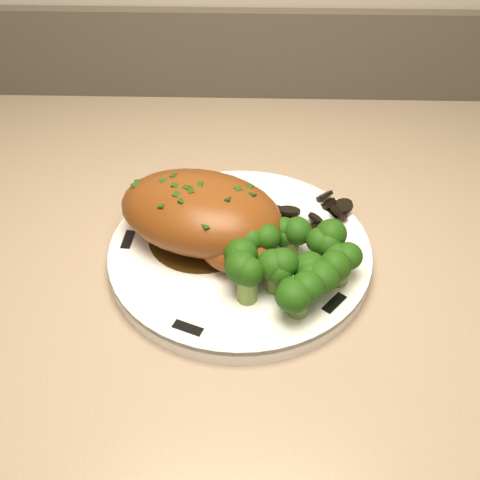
{
  "coord_description": "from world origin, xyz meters",
  "views": [
    {
      "loc": [
        0.07,
        1.21,
        1.26
      ],
      "look_at": [
        0.06,
        1.65,
        0.87
      ],
      "focal_mm": 45.0,
      "sensor_mm": 36.0,
      "label": 1
    }
  ],
  "objects_px": {
    "counter": "(195,450)",
    "chicken_breast": "(205,216)",
    "plate": "(240,254)",
    "broccoli_florets": "(287,262)"
  },
  "relations": [
    {
      "from": "chicken_breast",
      "to": "broccoli_florets",
      "type": "bearing_deg",
      "value": -17.85
    },
    {
      "from": "counter",
      "to": "plate",
      "type": "bearing_deg",
      "value": -19.24
    },
    {
      "from": "counter",
      "to": "chicken_breast",
      "type": "xyz_separation_m",
      "value": [
        0.03,
        -0.01,
        0.47
      ]
    },
    {
      "from": "plate",
      "to": "broccoli_florets",
      "type": "relative_size",
      "value": 2.14
    },
    {
      "from": "counter",
      "to": "broccoli_florets",
      "type": "bearing_deg",
      "value": -31.56
    },
    {
      "from": "counter",
      "to": "chicken_breast",
      "type": "bearing_deg",
      "value": -21.95
    },
    {
      "from": "chicken_breast",
      "to": "plate",
      "type": "bearing_deg",
      "value": 0.85
    },
    {
      "from": "counter",
      "to": "plate",
      "type": "xyz_separation_m",
      "value": [
        0.07,
        -0.02,
        0.43
      ]
    },
    {
      "from": "counter",
      "to": "chicken_breast",
      "type": "distance_m",
      "value": 0.47
    },
    {
      "from": "chicken_breast",
      "to": "broccoli_florets",
      "type": "relative_size",
      "value": 1.55
    }
  ]
}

